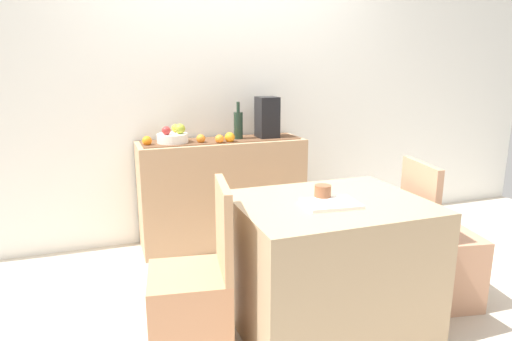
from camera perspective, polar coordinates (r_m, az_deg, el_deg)
ground_plane at (r=3.09m, az=2.87°, el=-15.06°), size 6.40×6.40×0.02m
room_wall_rear at (r=3.83m, az=-3.78°, el=11.75°), size 6.40×0.06×2.70m
sideboard_console at (r=3.69m, az=-4.27°, el=-2.80°), size 1.32×0.42×0.86m
table_runner at (r=3.59m, az=-4.39°, el=3.87°), size 1.24×0.32×0.01m
fruit_bowl at (r=3.51m, az=-10.51°, el=4.05°), size 0.24×0.24×0.07m
apple_upper at (r=3.45m, az=-11.29°, el=4.98°), size 0.07×0.07×0.07m
apple_rear at (r=3.48m, az=-9.59°, el=5.23°), size 0.08×0.08×0.08m
apple_front at (r=3.57m, az=-10.13°, el=5.30°), size 0.06×0.06×0.06m
wine_bottle at (r=3.62m, az=-2.26°, el=5.78°), size 0.07×0.07×0.30m
coffee_maker at (r=3.69m, az=1.42°, el=6.72°), size 0.16×0.18×0.33m
orange_loose_end at (r=3.49m, az=-3.34°, el=4.21°), size 0.08×0.08×0.08m
orange_loose_near_bowl at (r=3.48m, az=-7.00°, el=4.01°), size 0.07×0.07×0.07m
orange_loose_far at (r=3.46m, az=-4.64°, el=4.01°), size 0.07×0.07×0.07m
orange_loose_mid at (r=3.45m, az=-13.63°, el=3.67°), size 0.07×0.07×0.07m
dining_table at (r=2.59m, az=9.17°, el=-11.65°), size 1.01×0.80×0.74m
open_book at (r=2.39m, az=9.44°, el=-4.16°), size 0.30×0.24×0.02m
coffee_cup at (r=2.46m, az=8.44°, el=-2.77°), size 0.09×0.09×0.08m
chair_near_window at (r=2.40m, az=-7.98°, el=-16.60°), size 0.46×0.46×0.90m
chair_by_corner at (r=3.06m, az=22.06°, el=-10.63°), size 0.47×0.47×0.90m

